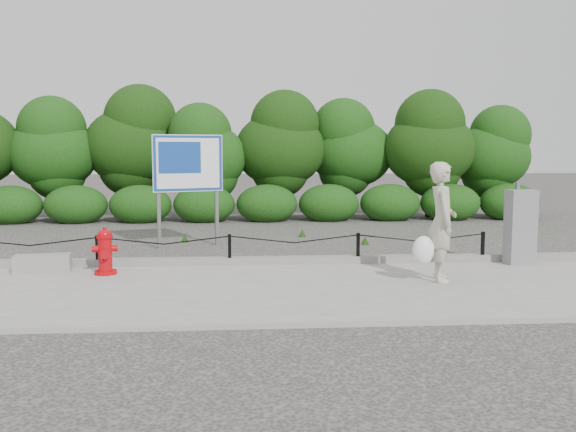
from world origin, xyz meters
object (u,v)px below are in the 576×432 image
(fire_hydrant, at_px, (105,252))
(advertising_sign, at_px, (188,168))
(concrete_block, at_px, (42,263))
(utility_cabinet, at_px, (520,227))
(pedestrian, at_px, (441,224))

(fire_hydrant, distance_m, advertising_sign, 3.85)
(concrete_block, distance_m, utility_cabinet, 9.03)
(concrete_block, bearing_deg, utility_cabinet, 0.97)
(concrete_block, distance_m, advertising_sign, 4.23)
(utility_cabinet, bearing_deg, advertising_sign, 147.86)
(pedestrian, height_order, concrete_block, pedestrian)
(fire_hydrant, relative_size, utility_cabinet, 0.53)
(fire_hydrant, xyz_separation_m, utility_cabinet, (7.82, 0.44, 0.32))
(fire_hydrant, xyz_separation_m, advertising_sign, (1.17, 3.40, 1.38))
(pedestrian, height_order, utility_cabinet, pedestrian)
(pedestrian, distance_m, concrete_block, 7.13)
(fire_hydrant, distance_m, utility_cabinet, 7.84)
(pedestrian, xyz_separation_m, advertising_sign, (-4.61, 4.34, 0.80))
(fire_hydrant, bearing_deg, pedestrian, -20.77)
(concrete_block, height_order, utility_cabinet, utility_cabinet)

